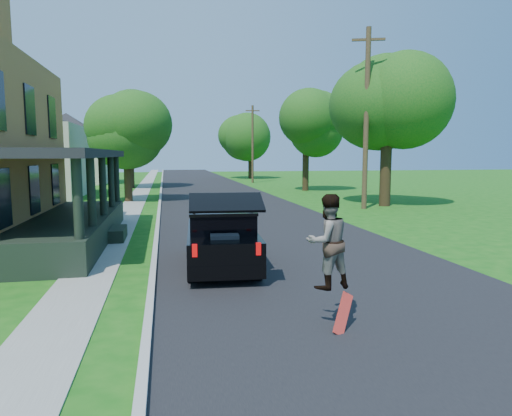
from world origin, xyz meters
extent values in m
plane|color=#115611|center=(0.00, 0.00, 0.00)|extent=(140.00, 140.00, 0.00)
cube|color=black|center=(0.00, 20.00, 0.00)|extent=(8.00, 120.00, 0.02)
cube|color=#A7A7A2|center=(-4.05, 20.00, 0.00)|extent=(0.15, 120.00, 0.12)
cube|color=gray|center=(-5.60, 20.00, 0.00)|extent=(1.30, 120.00, 0.03)
cube|color=black|center=(-6.80, 6.00, 0.45)|extent=(2.40, 10.00, 0.90)
cube|color=black|center=(-6.80, 6.00, 3.00)|extent=(2.60, 10.30, 0.25)
cube|color=beige|center=(-13.50, 24.00, 2.50)|extent=(8.00, 8.00, 5.00)
pyramid|color=black|center=(-13.50, 24.00, 7.20)|extent=(12.78, 12.78, 2.20)
cube|color=beige|center=(-13.50, 40.00, 2.50)|extent=(8.00, 8.00, 5.00)
pyramid|color=black|center=(-13.50, 40.00, 7.20)|extent=(12.78, 12.78, 2.20)
cube|color=black|center=(-2.28, 1.50, 0.61)|extent=(2.01, 4.25, 0.80)
cube|color=black|center=(-2.27, 1.64, 1.25)|extent=(1.77, 2.67, 0.52)
cube|color=black|center=(-2.27, 1.64, 1.54)|extent=(1.81, 2.75, 0.08)
cube|color=black|center=(-2.41, -0.52, 1.93)|extent=(1.66, 0.96, 0.36)
cube|color=#38393E|center=(-2.36, 0.26, 0.90)|extent=(0.69, 0.61, 0.42)
cube|color=silver|center=(-2.97, 1.69, 1.62)|extent=(0.20, 2.28, 0.06)
cube|color=silver|center=(-1.57, 1.60, 1.62)|extent=(0.20, 2.28, 0.06)
cube|color=#990505|center=(-3.11, -0.51, 0.90)|extent=(0.12, 0.06, 0.28)
cube|color=#990505|center=(-1.71, -0.60, 0.90)|extent=(0.12, 0.06, 0.28)
cylinder|color=black|center=(-2.95, 2.91, 0.32)|extent=(0.27, 0.65, 0.64)
cylinder|color=black|center=(-1.43, 2.82, 0.32)|extent=(0.27, 0.65, 0.64)
cylinder|color=black|center=(-3.12, 0.18, 0.32)|extent=(0.27, 0.65, 0.64)
cylinder|color=black|center=(-1.61, 0.09, 0.32)|extent=(0.27, 0.65, 0.64)
imported|color=black|center=(-1.00, -3.00, 1.49)|extent=(0.91, 0.78, 1.63)
cube|color=#A3170D|center=(-0.80, -3.28, 0.29)|extent=(0.52, 0.42, 0.67)
cylinder|color=black|center=(-6.00, 19.59, 1.40)|extent=(0.58, 0.58, 2.80)
sphere|color=#396B1C|center=(-6.00, 19.59, 4.26)|extent=(5.08, 5.08, 4.39)
sphere|color=#396B1C|center=(-5.69, 19.26, 5.24)|extent=(4.40, 4.40, 3.81)
sphere|color=#396B1C|center=(-6.38, 20.01, 4.75)|extent=(4.51, 4.51, 3.91)
cylinder|color=black|center=(-6.66, 31.66, 1.81)|extent=(0.65, 0.65, 3.62)
sphere|color=#396B1C|center=(-6.66, 31.66, 5.52)|extent=(6.70, 6.70, 5.72)
sphere|color=#396B1C|center=(-6.21, 31.44, 6.79)|extent=(5.80, 5.80, 4.95)
sphere|color=#396B1C|center=(-7.22, 31.96, 6.16)|extent=(5.95, 5.95, 5.08)
cylinder|color=black|center=(8.79, 14.09, 1.74)|extent=(0.77, 0.77, 3.49)
sphere|color=#396B1C|center=(8.79, 14.09, 5.49)|extent=(7.26, 7.26, 6.01)
sphere|color=#396B1C|center=(9.31, 13.86, 6.83)|extent=(6.29, 6.29, 5.21)
sphere|color=#396B1C|center=(8.13, 14.39, 6.16)|extent=(6.45, 6.45, 5.34)
cylinder|color=black|center=(7.69, 25.87, 1.87)|extent=(0.53, 0.53, 3.74)
sphere|color=#396B1C|center=(7.69, 25.87, 5.31)|extent=(4.82, 4.82, 4.73)
sphere|color=#396B1C|center=(8.05, 25.58, 6.37)|extent=(4.17, 4.17, 4.10)
sphere|color=#396B1C|center=(7.22, 26.25, 5.84)|extent=(4.28, 4.28, 4.21)
cylinder|color=black|center=(6.79, 45.83, 1.48)|extent=(0.69, 0.69, 2.96)
sphere|color=#396B1C|center=(6.79, 45.83, 4.78)|extent=(6.96, 6.96, 5.46)
sphere|color=#396B1C|center=(7.25, 45.69, 6.00)|extent=(6.03, 6.03, 4.74)
sphere|color=#396B1C|center=(6.20, 46.04, 5.39)|extent=(6.18, 6.18, 4.86)
cylinder|color=#3D2B1C|center=(7.00, 12.98, 4.82)|extent=(0.36, 0.36, 9.65)
cube|color=#3D2B1C|center=(7.00, 12.98, 9.00)|extent=(1.69, 0.67, 0.13)
cylinder|color=#3D2B1C|center=(5.40, 37.16, 4.03)|extent=(0.27, 0.27, 8.06)
cube|color=#3D2B1C|center=(5.40, 37.16, 7.51)|extent=(1.47, 0.30, 0.11)
camera|label=1|loc=(-3.70, -10.28, 2.96)|focal=32.00mm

